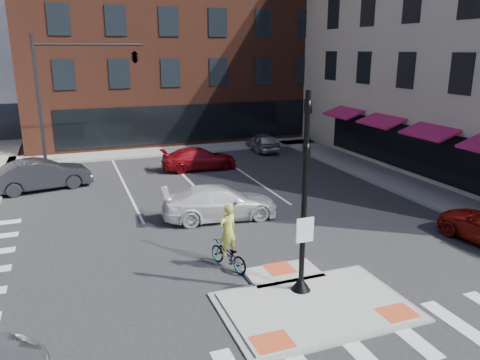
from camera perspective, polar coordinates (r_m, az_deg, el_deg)
name	(u,v)px	position (r m, az deg, el deg)	size (l,w,h in m)	color
ground	(307,299)	(14.45, 8.15, -14.21)	(120.00, 120.00, 0.00)	#28282B
refuge_island	(311,302)	(14.23, 8.67, -14.50)	(5.40, 4.65, 0.13)	gray
sidewalk_e	(391,178)	(27.87, 17.92, 0.18)	(3.00, 24.00, 0.15)	gray
sidewalk_n	(200,148)	(34.89, -4.87, 3.92)	(26.00, 3.00, 0.15)	gray
building_n	(167,41)	(43.87, -8.84, 16.36)	(24.40, 18.40, 15.50)	#59291B
building_far_left	(79,67)	(62.97, -19.08, 12.90)	(10.00, 12.00, 10.00)	slate
building_far_right	(177,58)	(66.67, -7.67, 14.57)	(12.00, 12.00, 12.00)	brown
signal_pole	(303,220)	(13.76, 7.74, -4.91)	(0.60, 0.60, 5.98)	black
mast_arm_signal	(110,66)	(29.04, -15.61, 13.26)	(6.10, 2.24, 8.00)	black
white_pickup	(220,202)	(20.36, -2.47, -2.74)	(2.04, 5.01, 1.45)	white
bg_car_dark	(42,175)	(26.63, -23.03, 0.62)	(1.71, 4.91, 1.62)	#2A2A2F
bg_car_silver	(262,142)	(33.98, 2.75, 4.65)	(1.56, 3.88, 1.32)	#9FA2A6
bg_car_red	(199,159)	(28.81, -5.00, 2.61)	(1.87, 4.59, 1.33)	maroon
cyclist	(228,247)	(15.84, -1.48, -8.14)	(1.21, 1.92, 2.27)	#3F3F44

